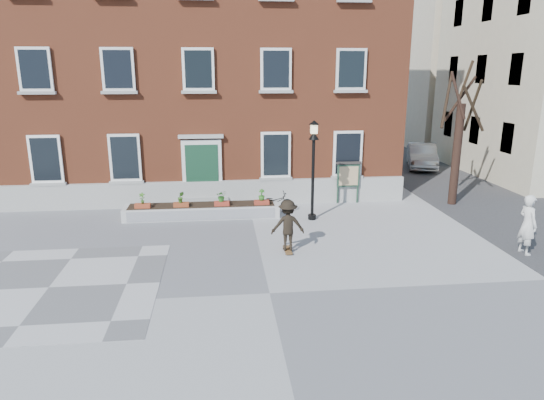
{
  "coord_description": "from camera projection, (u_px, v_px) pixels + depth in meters",
  "views": [
    {
      "loc": [
        -1.22,
        -11.8,
        5.8
      ],
      "look_at": [
        0.5,
        4.0,
        1.5
      ],
      "focal_mm": 32.0,
      "sensor_mm": 36.0,
      "label": 1
    }
  ],
  "objects": [
    {
      "name": "skateboarder",
      "position": [
        288.0,
        225.0,
        15.69
      ],
      "size": [
        1.09,
        0.78,
        1.75
      ],
      "color": "brown",
      "rests_on": "ground"
    },
    {
      "name": "bystander",
      "position": [
        528.0,
        225.0,
        15.52
      ],
      "size": [
        0.54,
        0.76,
        1.97
      ],
      "primitive_type": "imported",
      "rotation": [
        0.0,
        0.0,
        1.66
      ],
      "color": "silver",
      "rests_on": "ground"
    },
    {
      "name": "planter_assembly",
      "position": [
        202.0,
        210.0,
        19.57
      ],
      "size": [
        6.2,
        1.12,
        1.15
      ],
      "color": "silver",
      "rests_on": "ground"
    },
    {
      "name": "lamp_post",
      "position": [
        313.0,
        157.0,
        18.7
      ],
      "size": [
        0.4,
        0.4,
        3.93
      ],
      "color": "black",
      "rests_on": "ground"
    },
    {
      "name": "brick_building",
      "position": [
        202.0,
        59.0,
        24.52
      ],
      "size": [
        18.4,
        10.85,
        12.6
      ],
      "color": "brown",
      "rests_on": "ground"
    },
    {
      "name": "side_street",
      "position": [
        509.0,
        50.0,
        32.0
      ],
      "size": [
        15.2,
        36.0,
        14.5
      ],
      "color": "#3D3D40",
      "rests_on": "ground"
    },
    {
      "name": "notice_board",
      "position": [
        348.0,
        175.0,
        21.41
      ],
      "size": [
        1.1,
        0.16,
        1.87
      ],
      "color": "#172E21",
      "rests_on": "ground"
    },
    {
      "name": "parked_car",
      "position": [
        422.0,
        156.0,
        29.35
      ],
      "size": [
        2.84,
        4.7,
        1.46
      ],
      "primitive_type": "imported",
      "rotation": [
        0.0,
        0.0,
        -0.31
      ],
      "color": "#ABAEB0",
      "rests_on": "ground"
    },
    {
      "name": "bicycle",
      "position": [
        274.0,
        203.0,
        20.15
      ],
      "size": [
        1.71,
        0.73,
        0.88
      ],
      "primitive_type": "imported",
      "rotation": [
        0.0,
        0.0,
        1.66
      ],
      "color": "black",
      "rests_on": "ground"
    },
    {
      "name": "checker_patch",
      "position": [
        49.0,
        287.0,
        13.3
      ],
      "size": [
        6.0,
        6.0,
        0.01
      ],
      "primitive_type": "cube",
      "color": "#5E5E60",
      "rests_on": "ground"
    },
    {
      "name": "ground",
      "position": [
        270.0,
        293.0,
        12.97
      ],
      "size": [
        100.0,
        100.0,
        0.0
      ],
      "primitive_type": "plane",
      "color": "#939496",
      "rests_on": "ground"
    },
    {
      "name": "bare_tree",
      "position": [
        458.0,
        141.0,
        20.87
      ],
      "size": [
        1.83,
        1.83,
        6.16
      ],
      "color": "black",
      "rests_on": "ground"
    }
  ]
}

